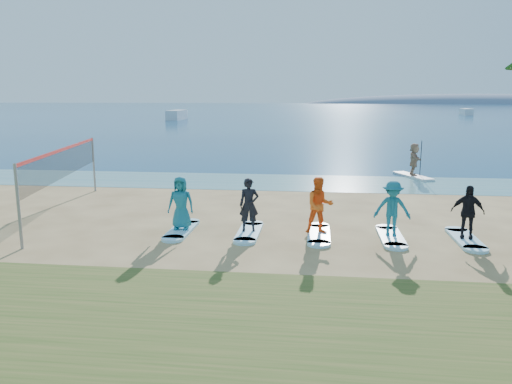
# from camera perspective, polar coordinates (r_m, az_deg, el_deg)

# --- Properties ---
(ground) EXTENTS (600.00, 600.00, 0.00)m
(ground) POSITION_cam_1_polar(r_m,az_deg,el_deg) (15.43, 4.04, -5.53)
(ground) COLOR tan
(ground) RESTS_ON ground
(shallow_water) EXTENTS (600.00, 600.00, 0.00)m
(shallow_water) POSITION_cam_1_polar(r_m,az_deg,el_deg) (25.66, 5.23, 1.10)
(shallow_water) COLOR teal
(shallow_water) RESTS_ON ground
(ocean) EXTENTS (600.00, 600.00, 0.00)m
(ocean) POSITION_cam_1_polar(r_m,az_deg,el_deg) (174.84, 6.73, 9.39)
(ocean) COLOR navy
(ocean) RESTS_ON ground
(island_ridge) EXTENTS (220.00, 56.00, 18.00)m
(island_ridge) POSITION_cam_1_polar(r_m,az_deg,el_deg) (328.64, 23.87, 9.22)
(island_ridge) COLOR slate
(island_ridge) RESTS_ON ground
(volleyball_net) EXTENTS (1.88, 8.91, 2.50)m
(volleyball_net) POSITION_cam_1_polar(r_m,az_deg,el_deg) (19.87, -21.12, 3.08)
(volleyball_net) COLOR gray
(volleyball_net) RESTS_ON ground
(paddleboard) EXTENTS (1.81, 3.04, 0.12)m
(paddleboard) POSITION_cam_1_polar(r_m,az_deg,el_deg) (28.57, 17.51, 1.74)
(paddleboard) COLOR silver
(paddleboard) RESTS_ON ground
(paddleboarder) EXTENTS (0.60, 1.64, 1.74)m
(paddleboarder) POSITION_cam_1_polar(r_m,az_deg,el_deg) (28.44, 17.62, 3.59)
(paddleboarder) COLOR tan
(paddleboarder) RESTS_ON paddleboard
(boat_offshore_a) EXTENTS (2.44, 7.98, 1.76)m
(boat_offshore_a) POSITION_cam_1_polar(r_m,az_deg,el_deg) (96.77, -9.03, 8.18)
(boat_offshore_a) COLOR silver
(boat_offshore_a) RESTS_ON ground
(boat_offshore_b) EXTENTS (2.11, 6.11, 1.49)m
(boat_offshore_b) POSITION_cam_1_polar(r_m,az_deg,el_deg) (129.14, 22.86, 8.12)
(boat_offshore_b) COLOR silver
(boat_offshore_b) RESTS_ON ground
(surfboard_0) EXTENTS (0.70, 2.20, 0.09)m
(surfboard_0) POSITION_cam_1_polar(r_m,az_deg,el_deg) (16.57, -8.49, -4.30)
(surfboard_0) COLOR #A4E6FF
(surfboard_0) RESTS_ON ground
(student_0) EXTENTS (0.85, 0.56, 1.73)m
(student_0) POSITION_cam_1_polar(r_m,az_deg,el_deg) (16.35, -8.58, -1.22)
(student_0) COLOR #1A6F81
(student_0) RESTS_ON surfboard_0
(surfboard_1) EXTENTS (0.70, 2.20, 0.09)m
(surfboard_1) POSITION_cam_1_polar(r_m,az_deg,el_deg) (16.13, -0.79, -4.60)
(surfboard_1) COLOR #A4E6FF
(surfboard_1) RESTS_ON ground
(student_1) EXTENTS (0.69, 0.52, 1.71)m
(student_1) POSITION_cam_1_polar(r_m,az_deg,el_deg) (15.91, -0.80, -1.48)
(student_1) COLOR black
(student_1) RESTS_ON surfboard_1
(surfboard_2) EXTENTS (0.70, 2.20, 0.09)m
(surfboard_2) POSITION_cam_1_polar(r_m,az_deg,el_deg) (15.99, 7.19, -4.82)
(surfboard_2) COLOR #A4E6FF
(surfboard_2) RESTS_ON ground
(student_2) EXTENTS (0.98, 0.82, 1.79)m
(student_2) POSITION_cam_1_polar(r_m,az_deg,el_deg) (15.77, 7.27, -1.53)
(student_2) COLOR orange
(student_2) RESTS_ON surfboard_2
(surfboard_3) EXTENTS (0.70, 2.20, 0.09)m
(surfboard_3) POSITION_cam_1_polar(r_m,az_deg,el_deg) (16.17, 15.15, -4.95)
(surfboard_3) COLOR #A4E6FF
(surfboard_3) RESTS_ON ground
(student_3) EXTENTS (1.16, 0.73, 1.72)m
(student_3) POSITION_cam_1_polar(r_m,az_deg,el_deg) (15.95, 15.31, -1.82)
(student_3) COLOR #1A6A7E
(student_3) RESTS_ON surfboard_3
(surfboard_4) EXTENTS (0.70, 2.20, 0.09)m
(surfboard_4) POSITION_cam_1_polar(r_m,az_deg,el_deg) (16.65, 22.81, -4.98)
(surfboard_4) COLOR #A4E6FF
(surfboard_4) RESTS_ON ground
(student_4) EXTENTS (1.02, 0.61, 1.63)m
(student_4) POSITION_cam_1_polar(r_m,az_deg,el_deg) (16.45, 23.03, -2.09)
(student_4) COLOR black
(student_4) RESTS_ON surfboard_4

